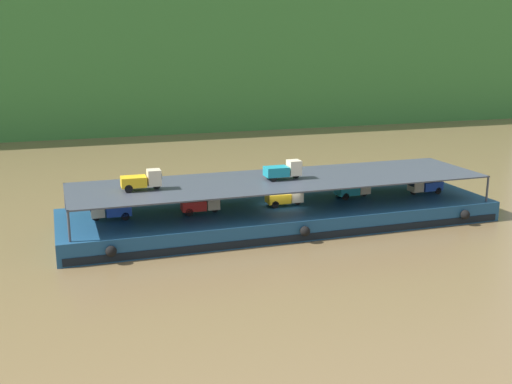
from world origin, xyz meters
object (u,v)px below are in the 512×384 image
mini_truck_lower_fore (353,189)px  mini_truck_upper_stern (142,180)px  mini_truck_lower_stern (110,210)px  mini_truck_lower_mid (285,197)px  mini_truck_lower_bow (424,185)px  mini_truck_lower_aft (201,204)px  cargo_barge (281,215)px  mini_truck_upper_mid (283,170)px

mini_truck_lower_fore → mini_truck_upper_stern: (-16.51, -0.58, 2.00)m
mini_truck_lower_stern → mini_truck_lower_fore: same height
mini_truck_lower_mid → mini_truck_lower_bow: (11.96, -0.08, 0.00)m
mini_truck_lower_aft → mini_truck_lower_mid: same height
mini_truck_lower_fore → mini_truck_lower_bow: 6.02m
cargo_barge → mini_truck_upper_mid: size_ratio=11.82×
cargo_barge → mini_truck_upper_stern: bearing=-179.8°
mini_truck_lower_mid → mini_truck_upper_mid: 2.01m
mini_truck_lower_fore → mini_truck_upper_stern: bearing=-178.0°
mini_truck_lower_aft → mini_truck_lower_bow: bearing=-0.3°
mini_truck_lower_fore → cargo_barge: bearing=-175.0°
mini_truck_lower_bow → mini_truck_upper_mid: bearing=178.9°
mini_truck_lower_stern → mini_truck_lower_bow: size_ratio=0.99×
mini_truck_lower_stern → mini_truck_lower_bow: (24.69, -0.52, 0.00)m
mini_truck_lower_stern → mini_truck_lower_aft: size_ratio=0.99×
mini_truck_lower_mid → mini_truck_lower_fore: 6.02m
mini_truck_lower_mid → mini_truck_lower_bow: same height
mini_truck_upper_stern → mini_truck_lower_bow: bearing=-0.4°
mini_truck_lower_stern → mini_truck_upper_mid: bearing=-1.4°
mini_truck_lower_fore → mini_truck_upper_stern: 16.64m
mini_truck_lower_aft → mini_truck_upper_stern: 4.57m
mini_truck_lower_stern → mini_truck_lower_fore: size_ratio=1.00×
mini_truck_lower_aft → mini_truck_lower_mid: (6.42, -0.01, 0.00)m
mini_truck_lower_fore → mini_truck_lower_mid: bearing=-173.8°
mini_truck_lower_aft → mini_truck_upper_mid: bearing=1.2°
cargo_barge → mini_truck_lower_stern: 12.58m
mini_truck_lower_stern → mini_truck_lower_fore: (18.72, 0.21, 0.00)m
cargo_barge → mini_truck_lower_bow: (12.20, -0.18, 1.44)m
mini_truck_lower_stern → mini_truck_upper_stern: (2.21, -0.38, 2.00)m
mini_truck_upper_stern → mini_truck_lower_stern: bearing=170.3°
mini_truck_lower_aft → mini_truck_lower_fore: same height
mini_truck_upper_mid → mini_truck_upper_stern: bearing=-179.6°
mini_truck_lower_fore → mini_truck_upper_mid: bearing=-175.3°
mini_truck_lower_aft → mini_truck_lower_fore: size_ratio=1.00×
mini_truck_lower_aft → mini_truck_upper_mid: 6.62m
mini_truck_lower_bow → mini_truck_upper_mid: size_ratio=1.02×
cargo_barge → mini_truck_lower_aft: mini_truck_lower_aft is taller
mini_truck_lower_stern → mini_truck_lower_mid: same height
mini_truck_lower_mid → mini_truck_lower_fore: bearing=6.2°
cargo_barge → mini_truck_lower_fore: bearing=5.0°
mini_truck_lower_aft → mini_truck_upper_stern: mini_truck_upper_stern is taller
cargo_barge → mini_truck_upper_stern: mini_truck_upper_stern is taller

